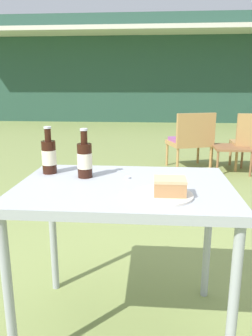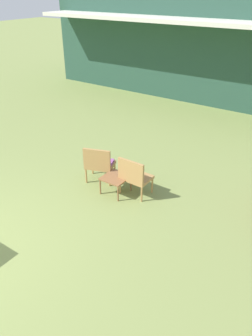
% 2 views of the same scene
% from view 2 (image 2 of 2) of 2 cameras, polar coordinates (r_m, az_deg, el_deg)
% --- Properties ---
extents(cabin_building, '(10.99, 4.33, 3.29)m').
position_cam_2_polar(cabin_building, '(13.19, 12.79, 19.96)').
color(cabin_building, '#284C3D').
rests_on(cabin_building, ground_plane).
extents(wicker_chair_cushioned, '(0.68, 0.61, 0.81)m').
position_cam_2_polar(wicker_chair_cushioned, '(6.81, -4.68, 0.90)').
color(wicker_chair_cushioned, '#B2844C').
rests_on(wicker_chair_cushioned, ground_plane).
extents(wicker_chair_plain, '(0.58, 0.45, 0.81)m').
position_cam_2_polar(wicker_chair_plain, '(6.34, 1.42, -1.26)').
color(wicker_chair_plain, '#B2844C').
rests_on(wicker_chair_plain, ground_plane).
extents(garden_side_table, '(0.48, 0.50, 0.36)m').
position_cam_2_polar(garden_side_table, '(6.47, -1.82, -1.84)').
color(garden_side_table, brown).
rests_on(garden_side_table, ground_plane).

